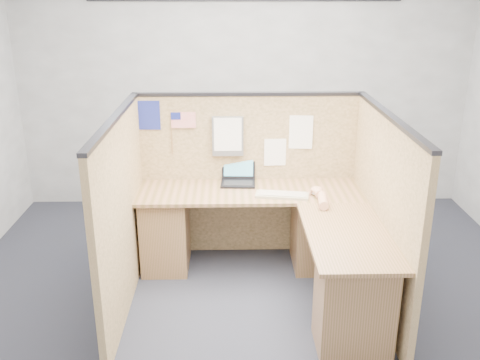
{
  "coord_description": "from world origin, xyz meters",
  "views": [
    {
      "loc": [
        -0.18,
        -3.66,
        2.41
      ],
      "look_at": [
        -0.09,
        0.5,
        0.89
      ],
      "focal_mm": 40.0,
      "sensor_mm": 36.0,
      "label": 1
    }
  ],
  "objects_px": {
    "l_desk": "(273,245)",
    "mouse": "(317,193)",
    "keyboard": "(282,195)",
    "laptop": "(238,176)"
  },
  "relations": [
    {
      "from": "laptop",
      "to": "mouse",
      "type": "distance_m",
      "value": 0.75
    },
    {
      "from": "laptop",
      "to": "keyboard",
      "type": "distance_m",
      "value": 0.52
    },
    {
      "from": "mouse",
      "to": "keyboard",
      "type": "bearing_deg",
      "value": -175.35
    },
    {
      "from": "l_desk",
      "to": "mouse",
      "type": "xyz_separation_m",
      "value": [
        0.38,
        0.27,
        0.36
      ]
    },
    {
      "from": "keyboard",
      "to": "mouse",
      "type": "xyz_separation_m",
      "value": [
        0.3,
        0.02,
        0.01
      ]
    },
    {
      "from": "keyboard",
      "to": "mouse",
      "type": "relative_size",
      "value": 4.11
    },
    {
      "from": "l_desk",
      "to": "laptop",
      "type": "distance_m",
      "value": 0.78
    },
    {
      "from": "l_desk",
      "to": "mouse",
      "type": "relative_size",
      "value": 17.26
    },
    {
      "from": "l_desk",
      "to": "laptop",
      "type": "bearing_deg",
      "value": 114.94
    },
    {
      "from": "l_desk",
      "to": "mouse",
      "type": "distance_m",
      "value": 0.59
    }
  ]
}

